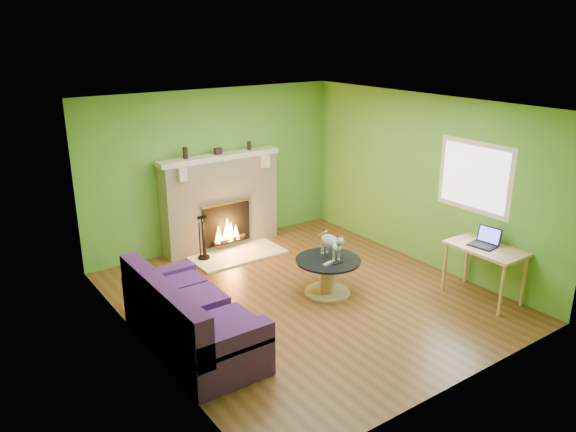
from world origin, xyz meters
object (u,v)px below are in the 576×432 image
desk (486,253)px  cat (331,244)px  coffee_table (328,274)px  sofa (188,321)px

desk → cat: size_ratio=1.69×
cat → coffee_table: bearing=-140.1°
sofa → cat: 2.30m
coffee_table → cat: cat is taller
coffee_table → sofa: bearing=-175.5°
sofa → desk: size_ratio=2.01×
sofa → desk: bearing=-16.8°
sofa → cat: size_ratio=3.38×
sofa → coffee_table: (2.18, 0.17, -0.06)m
desk → cat: 2.07m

